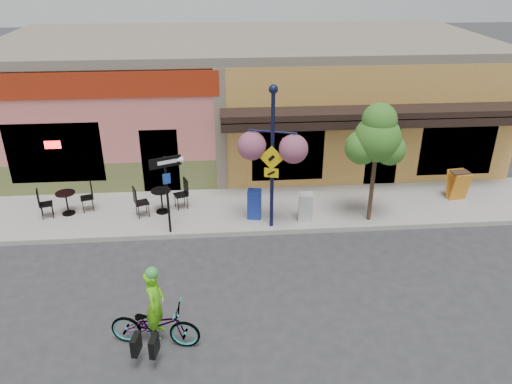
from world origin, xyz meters
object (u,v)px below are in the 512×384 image
building (244,95)px  bicycle (155,325)px  newspaper_box_blue (254,204)px  one_way_sign (167,196)px  street_tree (375,163)px  newspaper_box_grey (305,207)px  cyclist_rider (156,314)px  lamp_post (272,159)px

building → bicycle: 11.61m
bicycle → newspaper_box_blue: bearing=-15.2°
building → one_way_sign: (-2.54, -6.85, -0.94)m
newspaper_box_blue → street_tree: 3.69m
one_way_sign → street_tree: (5.87, 0.29, 0.64)m
building → newspaper_box_grey: bearing=-77.6°
cyclist_rider → newspaper_box_blue: size_ratio=1.73×
cyclist_rider → newspaper_box_grey: 6.14m
bicycle → street_tree: 7.60m
lamp_post → newspaper_box_blue: (-0.45, 0.54, -1.64)m
bicycle → lamp_post: lamp_post is taller
building → cyclist_rider: building is taller
lamp_post → cyclist_rider: bearing=-105.9°
newspaper_box_grey → street_tree: 2.36m
bicycle → newspaper_box_grey: size_ratio=2.19×
one_way_sign → street_tree: bearing=-19.9°
building → one_way_sign: bearing=-110.4°
one_way_sign → newspaper_box_grey: 4.05m
cyclist_rider → newspaper_box_blue: cyclist_rider is taller
newspaper_box_blue → building: bearing=98.6°
one_way_sign → newspaper_box_grey: size_ratio=2.70×
newspaper_box_blue → bicycle: bearing=-106.6°
newspaper_box_blue → lamp_post: bearing=-40.6°
cyclist_rider → lamp_post: size_ratio=0.37×
one_way_sign → lamp_post: bearing=-20.0°
lamp_post → street_tree: bearing=19.5°
newspaper_box_grey → street_tree: street_tree is taller
lamp_post → newspaper_box_blue: lamp_post is taller
building → newspaper_box_blue: bearing=-90.7°
newspaper_box_grey → street_tree: bearing=3.8°
lamp_post → one_way_sign: (-2.92, -0.14, -0.93)m
one_way_sign → street_tree: size_ratio=0.64×
newspaper_box_grey → street_tree: (1.91, -0.11, 1.38)m
building → cyclist_rider: (-2.47, -11.20, -1.48)m
cyclist_rider → building: bearing=-1.8°
lamp_post → one_way_sign: size_ratio=1.80×
bicycle → lamp_post: size_ratio=0.45×
cyclist_rider → newspaper_box_grey: cyclist_rider is taller
building → bicycle: size_ratio=9.66×
lamp_post → newspaper_box_grey: lamp_post is taller
building → street_tree: size_ratio=5.03×
street_tree → lamp_post: bearing=-177.0°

